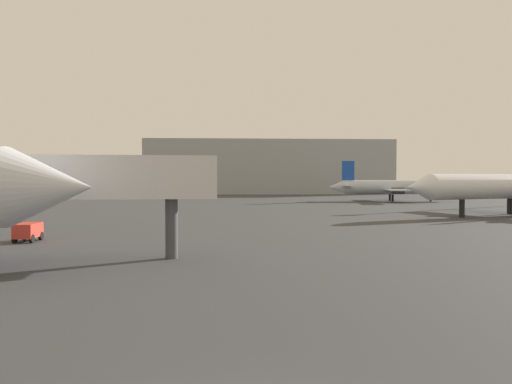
% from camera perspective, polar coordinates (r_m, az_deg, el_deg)
% --- Properties ---
extents(airplane_distant, '(26.09, 18.93, 7.82)m').
position_cam_1_polar(airplane_distant, '(97.74, 15.99, 0.53)').
color(airplane_distant, '#B2BCCC').
rests_on(airplane_distant, ground_plane).
extents(jet_bridge, '(19.08, 3.81, 5.97)m').
position_cam_1_polar(jet_bridge, '(29.03, -25.68, 1.35)').
color(jet_bridge, silver).
rests_on(jet_bridge, ground_plane).
extents(baggage_cart, '(1.37, 2.40, 1.30)m').
position_cam_1_polar(baggage_cart, '(38.39, -25.11, -4.14)').
color(baggage_cart, red).
rests_on(baggage_cart, ground_plane).
extents(terminal_building, '(69.40, 25.90, 15.19)m').
position_cam_1_polar(terminal_building, '(145.42, 1.33, 2.87)').
color(terminal_building, '#999EA3').
rests_on(terminal_building, ground_plane).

